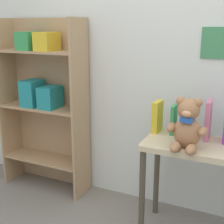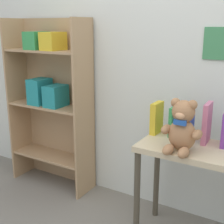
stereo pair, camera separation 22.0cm
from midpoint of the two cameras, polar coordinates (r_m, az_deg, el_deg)
name	(u,v)px [view 1 (the left image)]	position (r m, az deg, el deg)	size (l,w,h in m)	color
wall_back	(178,44)	(2.25, 9.30, 12.16)	(4.80, 0.07, 2.50)	silver
bookshelf_side	(45,97)	(2.69, -14.48, 2.68)	(0.75, 0.27, 1.43)	tan
display_table	(193,161)	(2.04, 11.62, -8.91)	(0.62, 0.38, 0.67)	beige
teddy_bear	(187,126)	(1.86, 10.35, -2.53)	(0.24, 0.22, 0.31)	#A8754C
book_standing_yellow	(157,117)	(2.14, 5.40, -0.88)	(0.04, 0.13, 0.21)	gold
book_standing_green	(174,119)	(2.12, 8.33, -1.39)	(0.02, 0.12, 0.20)	#33934C
book_standing_blue	(190,123)	(2.08, 11.15, -2.02)	(0.03, 0.13, 0.19)	#2D51B7
book_standing_pink	(208,120)	(2.05, 14.27, -1.48)	(0.03, 0.15, 0.25)	#D17093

